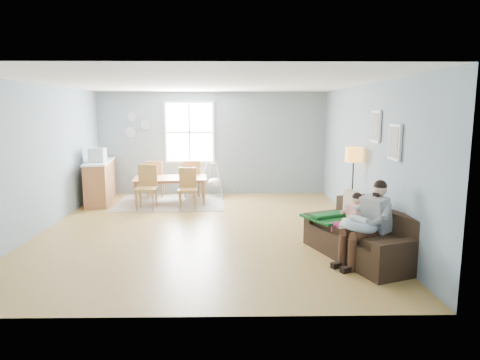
{
  "coord_description": "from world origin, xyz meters",
  "views": [
    {
      "loc": [
        0.55,
        -7.86,
        2.23
      ],
      "look_at": [
        0.67,
        -0.39,
        1.0
      ],
      "focal_mm": 32.0,
      "sensor_mm": 36.0,
      "label": 1
    }
  ],
  "objects_px": {
    "dining_table": "(171,190)",
    "chair_ne": "(192,176)",
    "baby_swing": "(215,181)",
    "floor_lamp": "(353,161)",
    "sofa": "(362,240)",
    "chair_sw": "(147,184)",
    "father": "(368,221)",
    "counter": "(101,181)",
    "monitor": "(97,155)",
    "toddler": "(352,213)",
    "chair_nw": "(155,177)",
    "storage_cube": "(356,240)",
    "chair_se": "(188,186)"
  },
  "relations": [
    {
      "from": "dining_table",
      "to": "chair_ne",
      "type": "height_order",
      "value": "chair_ne"
    },
    {
      "from": "dining_table",
      "to": "chair_ne",
      "type": "xyz_separation_m",
      "value": [
        0.45,
        0.65,
        0.24
      ]
    },
    {
      "from": "chair_ne",
      "to": "baby_swing",
      "type": "distance_m",
      "value": 0.61
    },
    {
      "from": "floor_lamp",
      "to": "sofa",
      "type": "bearing_deg",
      "value": -100.02
    },
    {
      "from": "chair_ne",
      "to": "chair_sw",
      "type": "bearing_deg",
      "value": -124.82
    },
    {
      "from": "floor_lamp",
      "to": "chair_sw",
      "type": "distance_m",
      "value": 4.58
    },
    {
      "from": "father",
      "to": "chair_sw",
      "type": "height_order",
      "value": "father"
    },
    {
      "from": "counter",
      "to": "monitor",
      "type": "distance_m",
      "value": 0.75
    },
    {
      "from": "dining_table",
      "to": "father",
      "type": "bearing_deg",
      "value": -56.93
    },
    {
      "from": "father",
      "to": "monitor",
      "type": "height_order",
      "value": "monitor"
    },
    {
      "from": "father",
      "to": "counter",
      "type": "relative_size",
      "value": 0.66
    },
    {
      "from": "toddler",
      "to": "baby_swing",
      "type": "bearing_deg",
      "value": 116.7
    },
    {
      "from": "sofa",
      "to": "father",
      "type": "bearing_deg",
      "value": -93.2
    },
    {
      "from": "toddler",
      "to": "baby_swing",
      "type": "distance_m",
      "value": 5.15
    },
    {
      "from": "floor_lamp",
      "to": "chair_nw",
      "type": "height_order",
      "value": "floor_lamp"
    },
    {
      "from": "dining_table",
      "to": "chair_sw",
      "type": "height_order",
      "value": "chair_sw"
    },
    {
      "from": "toddler",
      "to": "dining_table",
      "type": "distance_m",
      "value": 5.1
    },
    {
      "from": "sofa",
      "to": "dining_table",
      "type": "xyz_separation_m",
      "value": [
        -3.47,
        3.99,
        0.03
      ]
    },
    {
      "from": "sofa",
      "to": "counter",
      "type": "xyz_separation_m",
      "value": [
        -5.2,
        4.14,
        0.24
      ]
    },
    {
      "from": "father",
      "to": "toddler",
      "type": "bearing_deg",
      "value": 104.32
    },
    {
      "from": "dining_table",
      "to": "counter",
      "type": "distance_m",
      "value": 1.75
    },
    {
      "from": "chair_sw",
      "to": "baby_swing",
      "type": "bearing_deg",
      "value": 43.38
    },
    {
      "from": "sofa",
      "to": "father",
      "type": "xyz_separation_m",
      "value": [
        -0.02,
        -0.3,
        0.39
      ]
    },
    {
      "from": "storage_cube",
      "to": "chair_nw",
      "type": "height_order",
      "value": "chair_nw"
    },
    {
      "from": "father",
      "to": "dining_table",
      "type": "bearing_deg",
      "value": 128.84
    },
    {
      "from": "chair_se",
      "to": "sofa",
      "type": "bearing_deg",
      "value": -48.35
    },
    {
      "from": "father",
      "to": "floor_lamp",
      "type": "height_order",
      "value": "floor_lamp"
    },
    {
      "from": "counter",
      "to": "sofa",
      "type": "bearing_deg",
      "value": -38.5
    },
    {
      "from": "sofa",
      "to": "chair_sw",
      "type": "bearing_deg",
      "value": 139.44
    },
    {
      "from": "monitor",
      "to": "sofa",
      "type": "bearing_deg",
      "value": -36.47
    },
    {
      "from": "storage_cube",
      "to": "sofa",
      "type": "bearing_deg",
      "value": -29.81
    },
    {
      "from": "dining_table",
      "to": "counter",
      "type": "bearing_deg",
      "value": 169.28
    },
    {
      "from": "sofa",
      "to": "baby_swing",
      "type": "height_order",
      "value": "baby_swing"
    },
    {
      "from": "dining_table",
      "to": "chair_sw",
      "type": "distance_m",
      "value": 0.82
    },
    {
      "from": "sofa",
      "to": "chair_nw",
      "type": "distance_m",
      "value": 6.08
    },
    {
      "from": "dining_table",
      "to": "monitor",
      "type": "xyz_separation_m",
      "value": [
        -1.67,
        -0.19,
        0.87
      ]
    },
    {
      "from": "sofa",
      "to": "storage_cube",
      "type": "xyz_separation_m",
      "value": [
        -0.08,
        0.05,
        -0.0
      ]
    },
    {
      "from": "dining_table",
      "to": "counter",
      "type": "xyz_separation_m",
      "value": [
        -1.73,
        0.15,
        0.21
      ]
    },
    {
      "from": "floor_lamp",
      "to": "dining_table",
      "type": "height_order",
      "value": "floor_lamp"
    },
    {
      "from": "monitor",
      "to": "chair_nw",
      "type": "bearing_deg",
      "value": 34.23
    },
    {
      "from": "storage_cube",
      "to": "dining_table",
      "type": "xyz_separation_m",
      "value": [
        -3.39,
        3.94,
        0.04
      ]
    },
    {
      "from": "monitor",
      "to": "baby_swing",
      "type": "distance_m",
      "value": 2.97
    },
    {
      "from": "floor_lamp",
      "to": "dining_table",
      "type": "bearing_deg",
      "value": 148.58
    },
    {
      "from": "chair_ne",
      "to": "storage_cube",
      "type": "bearing_deg",
      "value": -57.38
    },
    {
      "from": "dining_table",
      "to": "chair_sw",
      "type": "relative_size",
      "value": 1.75
    },
    {
      "from": "monitor",
      "to": "storage_cube",
      "type": "bearing_deg",
      "value": -36.56
    },
    {
      "from": "baby_swing",
      "to": "chair_se",
      "type": "bearing_deg",
      "value": -111.91
    },
    {
      "from": "chair_sw",
      "to": "chair_nw",
      "type": "relative_size",
      "value": 1.04
    },
    {
      "from": "chair_nw",
      "to": "baby_swing",
      "type": "relative_size",
      "value": 0.84
    },
    {
      "from": "counter",
      "to": "baby_swing",
      "type": "bearing_deg",
      "value": 12.26
    }
  ]
}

